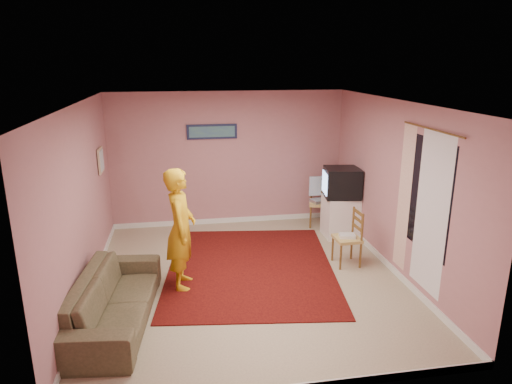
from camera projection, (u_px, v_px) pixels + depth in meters
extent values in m
plane|color=tan|center=(248.00, 279.00, 6.83)|extent=(5.00, 5.00, 0.00)
cube|color=#AD7276|center=(228.00, 159.00, 8.84)|extent=(4.50, 0.02, 2.60)
cube|color=#AD7276|center=(289.00, 274.00, 4.10)|extent=(4.50, 0.02, 2.60)
cube|color=#AD7276|center=(81.00, 204.00, 6.11)|extent=(0.02, 5.00, 2.60)
cube|color=#AD7276|center=(396.00, 188.00, 6.83)|extent=(0.02, 5.00, 2.60)
cube|color=silver|center=(247.00, 103.00, 6.11)|extent=(4.50, 5.00, 0.02)
cube|color=silver|center=(229.00, 220.00, 9.18)|extent=(4.50, 0.02, 0.10)
cube|color=silver|center=(92.00, 287.00, 6.46)|extent=(0.02, 5.00, 0.10)
cube|color=silver|center=(388.00, 265.00, 7.18)|extent=(0.02, 5.00, 0.10)
cube|color=black|center=(428.00, 196.00, 5.94)|extent=(0.01, 1.10, 1.50)
cube|color=white|center=(431.00, 214.00, 5.85)|extent=(0.01, 0.75, 2.10)
cube|color=white|center=(404.00, 198.00, 6.51)|extent=(0.01, 0.35, 2.10)
cylinder|color=brown|center=(432.00, 129.00, 5.69)|extent=(0.02, 1.40, 0.02)
cube|color=#141938|center=(212.00, 132.00, 8.61)|extent=(0.95, 0.03, 0.28)
cube|color=#2E4C82|center=(212.00, 132.00, 8.59)|extent=(0.86, 0.01, 0.20)
cube|color=tan|center=(101.00, 160.00, 7.56)|extent=(0.03, 0.38, 0.42)
cube|color=#B4C0C5|center=(102.00, 160.00, 7.56)|extent=(0.01, 0.30, 0.34)
cube|color=black|center=(250.00, 268.00, 7.17)|extent=(2.93, 3.49, 0.02)
cube|color=white|center=(340.00, 216.00, 8.41)|extent=(0.59, 0.54, 0.75)
cube|color=black|center=(342.00, 183.00, 8.23)|extent=(0.69, 0.64, 0.54)
cube|color=#8CB2F2|center=(325.00, 183.00, 8.22)|extent=(0.08, 0.45, 0.38)
cube|color=tan|center=(320.00, 203.00, 8.90)|extent=(0.53, 0.52, 0.05)
cube|color=brown|center=(321.00, 191.00, 8.83)|extent=(0.42, 0.16, 0.49)
cube|color=#ADADB2|center=(321.00, 201.00, 8.88)|extent=(0.42, 0.35, 0.06)
cube|color=#93CAF2|center=(318.00, 186.00, 8.98)|extent=(0.37, 0.05, 0.39)
cube|color=tan|center=(347.00, 239.00, 7.20)|extent=(0.40, 0.42, 0.05)
cube|color=brown|center=(348.00, 225.00, 7.14)|extent=(0.05, 0.41, 0.46)
cube|color=silver|center=(347.00, 236.00, 7.19)|extent=(0.27, 0.22, 0.05)
imported|color=brown|center=(114.00, 299.00, 5.62)|extent=(1.06, 2.21, 0.62)
imported|color=gold|center=(181.00, 229.00, 6.39)|extent=(0.47, 0.67, 1.75)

